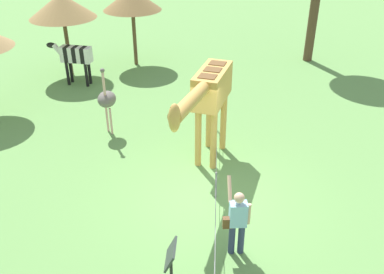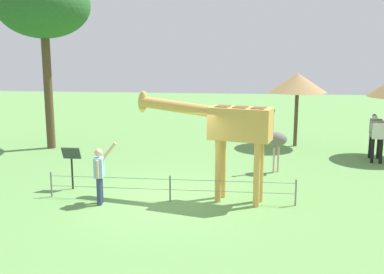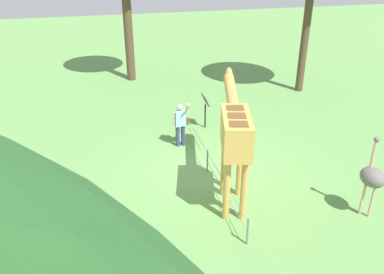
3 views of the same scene
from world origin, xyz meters
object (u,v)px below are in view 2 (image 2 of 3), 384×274
object	(u,v)px
shade_hut_near	(298,83)
info_sign	(72,159)
ostrich	(277,139)
tree_east	(43,7)
giraffe	(228,127)
visitor	(100,173)
zebra	(377,130)

from	to	relation	value
shade_hut_near	info_sign	distance (m)	10.46
ostrich	tree_east	world-z (taller)	tree_east
ostrich	shade_hut_near	world-z (taller)	shade_hut_near
giraffe	info_sign	distance (m)	4.93
visitor	shade_hut_near	xyz separation A→B (m)	(-6.20, -8.35, 1.86)
shade_hut_near	info_sign	world-z (taller)	shade_hut_near
visitor	zebra	size ratio (longest dim) A/B	0.95
tree_east	info_sign	xyz separation A→B (m)	(-3.01, 5.55, -4.94)
giraffe	shade_hut_near	bearing A→B (deg)	-109.48
giraffe	tree_east	distance (m)	10.57
visitor	ostrich	bearing A→B (deg)	-142.63
zebra	tree_east	world-z (taller)	tree_east
zebra	tree_east	size ratio (longest dim) A/B	0.25
zebra	tree_east	bearing A→B (deg)	-3.17
giraffe	visitor	xyz separation A→B (m)	(3.49, 0.70, -1.22)
tree_east	ostrich	bearing A→B (deg)	162.66
tree_east	info_sign	bearing A→B (deg)	118.51
zebra	info_sign	size ratio (longest dim) A/B	1.38
visitor	info_sign	xyz separation A→B (m)	(1.27, -1.25, 0.05)
ostrich	zebra	bearing A→B (deg)	-150.78
tree_east	zebra	bearing A→B (deg)	176.83
ostrich	shade_hut_near	size ratio (longest dim) A/B	0.71
visitor	info_sign	size ratio (longest dim) A/B	1.31
info_sign	tree_east	bearing A→B (deg)	-61.49
info_sign	zebra	bearing A→B (deg)	-154.84
info_sign	ostrich	bearing A→B (deg)	-157.48
giraffe	ostrich	size ratio (longest dim) A/B	1.77
visitor	ostrich	size ratio (longest dim) A/B	0.77
tree_east	giraffe	bearing A→B (deg)	141.87
giraffe	info_sign	size ratio (longest dim) A/B	3.02
info_sign	giraffe	bearing A→B (deg)	173.40
giraffe	visitor	distance (m)	3.76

